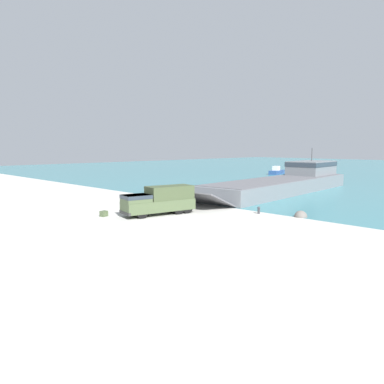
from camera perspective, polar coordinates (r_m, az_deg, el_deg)
The scene contains 10 objects.
ground_plane at distance 44.18m, azimuth 0.66°, elevation -2.60°, with size 240.00×240.00×0.00m, color #B7B5AD.
landing_craft at distance 63.89m, azimuth 14.34°, elevation 1.65°, with size 10.53×40.23×7.06m.
military_truck at distance 40.50m, azimuth -4.94°, elevation -1.24°, with size 3.95×8.36×3.06m.
soldier_on_ramp at distance 41.49m, azimuth -8.42°, elevation -1.91°, with size 0.48×0.48×1.72m.
moored_boat_a at distance 101.11m, azimuth 16.20°, elevation 2.86°, with size 7.42×5.32×1.74m.
moored_boat_b at distance 101.77m, azimuth 12.77°, elevation 3.07°, with size 3.43×6.68×2.17m.
mooring_bollard at distance 41.69m, azimuth 10.14°, elevation -2.69°, with size 0.32×0.32×0.78m.
cargo_crate at distance 40.55m, azimuth -13.28°, elevation -3.23°, with size 0.59×0.70×0.59m, color #475638.
shoreline_rock_a at distance 54.70m, azimuth -4.21°, elevation -0.76°, with size 0.80×0.80×0.80m, color gray.
shoreline_rock_b at distance 40.81m, azimuth 16.23°, elevation -3.68°, with size 1.35×1.35×1.35m, color #66605B.
Camera 1 is at (30.40, -31.21, 7.35)m, focal length 35.00 mm.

